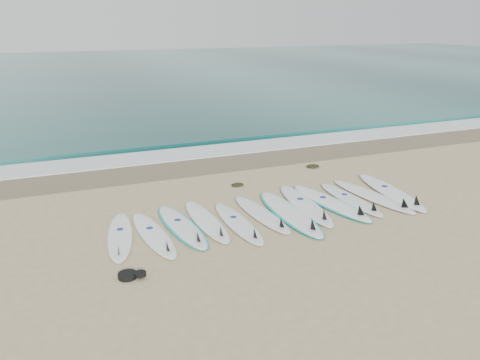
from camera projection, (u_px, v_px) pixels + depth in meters
name	position (u px, v px, depth m)	size (l,w,h in m)	color
ground	(273.00, 215.00, 10.39)	(120.00, 120.00, 0.00)	tan
ocean	(104.00, 71.00, 38.91)	(120.00, 55.00, 0.03)	#195754
wet_sand_band	(214.00, 164.00, 13.99)	(120.00, 1.80, 0.01)	#6D6048
foam_band	(200.00, 152.00, 15.21)	(120.00, 1.40, 0.04)	silver
wave_crest	(187.00, 141.00, 16.52)	(120.00, 1.00, 0.10)	#195754
surfboard_0	(120.00, 237.00, 9.23)	(0.84, 2.36, 0.30)	white
surfboard_1	(154.00, 235.00, 9.31)	(0.73, 2.42, 0.31)	white
surfboard_2	(182.00, 226.00, 9.71)	(0.84, 2.52, 0.31)	white
surfboard_3	(207.00, 221.00, 9.93)	(0.58, 2.43, 0.31)	white
surfboard_4	(239.00, 223.00, 9.83)	(0.55, 2.37, 0.30)	white
surfboard_5	(262.00, 214.00, 10.28)	(0.68, 2.40, 0.30)	white
surfboard_6	(290.00, 213.00, 10.34)	(0.72, 2.83, 0.36)	white
surfboard_7	(306.00, 205.00, 10.77)	(0.80, 2.73, 0.34)	white
surfboard_8	(331.00, 203.00, 10.94)	(1.03, 2.76, 0.34)	white
surfboard_9	(352.00, 200.00, 11.13)	(0.54, 2.41, 0.31)	white
surfboard_10	(374.00, 197.00, 11.30)	(0.93, 2.69, 0.34)	white
surfboard_11	(392.00, 192.00, 11.58)	(0.88, 2.86, 0.36)	white
seaweed_near	(238.00, 185.00, 12.19)	(0.34, 0.26, 0.07)	black
seaweed_far	(313.00, 166.00, 13.71)	(0.40, 0.31, 0.08)	black
leash_coil	(130.00, 275.00, 7.85)	(0.46, 0.36, 0.11)	black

